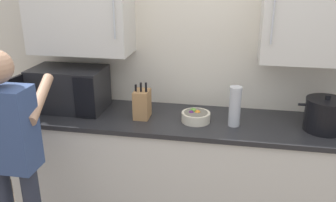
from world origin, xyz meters
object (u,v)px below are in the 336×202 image
at_px(stock_pot, 325,115).
at_px(microwave_oven, 65,89).
at_px(fruit_bowl, 196,116).
at_px(knife_block, 142,104).
at_px(thermos_flask, 235,106).
at_px(person_figure, 10,150).

bearing_deg(stock_pot, microwave_oven, 178.24).
bearing_deg(fruit_bowl, knife_block, 179.80).
bearing_deg(thermos_flask, stock_pot, 2.81).
bearing_deg(stock_pot, person_figure, -161.48).
distance_m(thermos_flask, knife_block, 0.68).
bearing_deg(thermos_flask, person_figure, -155.13).
relative_size(fruit_bowl, person_figure, 0.13).
xyz_separation_m(microwave_oven, fruit_bowl, (1.05, -0.07, -0.13)).
relative_size(microwave_oven, thermos_flask, 2.63).
xyz_separation_m(stock_pot, fruit_bowl, (-0.89, -0.01, -0.07)).
xyz_separation_m(fruit_bowl, person_figure, (-1.09, -0.65, -0.04)).
relative_size(thermos_flask, knife_block, 1.02).
bearing_deg(knife_block, stock_pot, 0.31).
bearing_deg(microwave_oven, fruit_bowl, -3.70).
bearing_deg(fruit_bowl, thermos_flask, -4.46).
relative_size(stock_pot, person_figure, 0.24).
bearing_deg(microwave_oven, thermos_flask, -3.86).
height_order(thermos_flask, person_figure, person_figure).
distance_m(knife_block, stock_pot, 1.30).
relative_size(stock_pot, fruit_bowl, 1.76).
xyz_separation_m(stock_pot, person_figure, (-1.98, -0.66, -0.11)).
height_order(microwave_oven, knife_block, microwave_oven).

